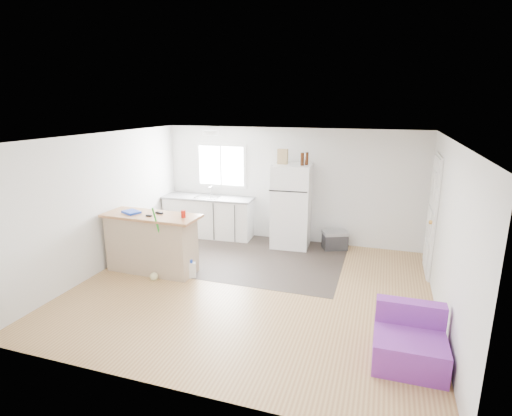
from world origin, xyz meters
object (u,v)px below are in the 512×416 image
at_px(peninsula, 152,243).
at_px(red_cup, 183,214).
at_px(purple_seat, 409,343).
at_px(cleaner_jug, 192,270).
at_px(cooler, 335,240).
at_px(refrigerator, 291,206).
at_px(mop, 156,267).
at_px(bottle_right, 307,158).
at_px(cardboard_box, 283,157).
at_px(bottle_left, 302,159).
at_px(kitchen_cabinets, 209,216).
at_px(blue_tray, 131,212).

bearing_deg(peninsula, red_cup, 2.41).
height_order(purple_seat, cleaner_jug, purple_seat).
height_order(cooler, red_cup, red_cup).
bearing_deg(red_cup, peninsula, -178.67).
height_order(refrigerator, cooler, refrigerator).
distance_m(mop, bottle_right, 3.50).
height_order(purple_seat, mop, mop).
xyz_separation_m(cardboard_box, bottle_left, (0.41, -0.06, -0.02)).
bearing_deg(kitchen_cabinets, peninsula, -96.78).
bearing_deg(mop, bottle_right, 64.73).
relative_size(peninsula, cardboard_box, 5.66).
bearing_deg(cleaner_jug, red_cup, 130.58).
bearing_deg(bottle_left, cooler, 13.88).
distance_m(kitchen_cabinets, bottle_left, 2.52).
bearing_deg(cleaner_jug, blue_tray, 153.70).
bearing_deg(red_cup, bottle_right, 50.70).
bearing_deg(blue_tray, purple_seat, -16.26).
height_order(mop, red_cup, mop).
bearing_deg(bottle_right, bottle_left, -119.62).
bearing_deg(cardboard_box, red_cup, -121.02).
height_order(blue_tray, cardboard_box, cardboard_box).
height_order(cooler, mop, mop).
distance_m(refrigerator, bottle_left, 1.01).
bearing_deg(cardboard_box, refrigerator, 10.04).
xyz_separation_m(blue_tray, bottle_left, (2.59, 1.95, 0.78)).
bearing_deg(bottle_left, purple_seat, -59.13).
bearing_deg(refrigerator, peninsula, -138.68).
bearing_deg(bottle_left, red_cup, -129.80).
relative_size(purple_seat, cleaner_jug, 2.47).
bearing_deg(cardboard_box, cooler, 5.70).
bearing_deg(red_cup, cooler, 42.41).
height_order(cardboard_box, bottle_left, cardboard_box).
xyz_separation_m(cooler, mop, (-2.67, -2.41, 0.04)).
bearing_deg(blue_tray, cardboard_box, 42.72).
height_order(refrigerator, purple_seat, refrigerator).
height_order(mop, cardboard_box, cardboard_box).
relative_size(cardboard_box, bottle_left, 1.20).
distance_m(refrigerator, purple_seat, 4.06).
bearing_deg(mop, purple_seat, 0.93).
distance_m(refrigerator, cardboard_box, 1.02).
relative_size(purple_seat, bottle_right, 3.15).
relative_size(peninsula, bottle_left, 6.80).
relative_size(kitchen_cabinets, purple_seat, 2.58).
height_order(peninsula, bottle_right, bottle_right).
xyz_separation_m(refrigerator, cardboard_box, (-0.19, -0.03, 1.00)).
distance_m(cleaner_jug, mop, 0.59).
height_order(kitchen_cabinets, refrigerator, refrigerator).
relative_size(cooler, blue_tray, 1.94).
height_order(peninsula, red_cup, red_cup).
bearing_deg(kitchen_cabinets, red_cup, -79.40).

